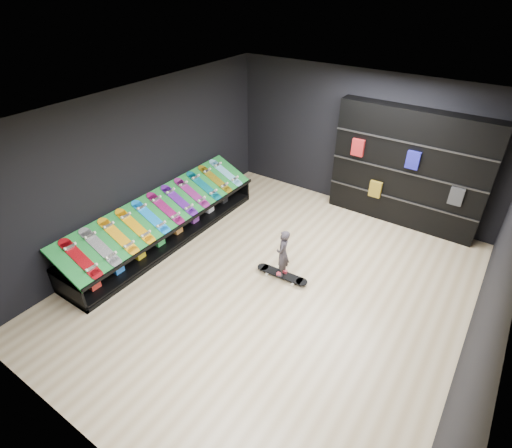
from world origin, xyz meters
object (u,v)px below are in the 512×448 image
Objects in this scene: display_rack at (166,228)px; floor_skateboard at (282,276)px; back_shelving at (408,169)px; child at (282,262)px.

floor_skateboard is (2.56, 0.28, -0.21)m from display_rack.
display_rack is 4.59× the size of floor_skateboard.
floor_skateboard is (-1.09, -3.04, -1.18)m from back_shelving.
display_rack is 5.02m from back_shelving.
display_rack is at bearing -137.66° from back_shelving.
floor_skateboard is 1.81× the size of child.
back_shelving is 5.65× the size of child.
back_shelving is (3.64, 3.32, 0.98)m from display_rack.
child is at bearing 6.14° from display_rack.
child is (2.56, 0.28, 0.11)m from display_rack.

